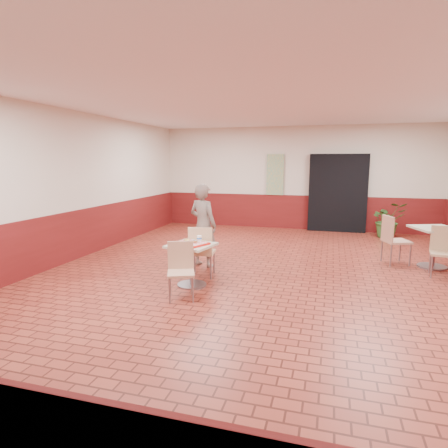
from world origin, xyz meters
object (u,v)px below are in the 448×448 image
(potted_plant, at_px, (388,220))
(chair_second_front, at_px, (443,249))
(long_john_donut, at_px, (194,241))
(second_table, at_px, (434,241))
(serving_tray, at_px, (191,243))
(chair_main_back, at_px, (202,249))
(customer, at_px, (203,225))
(ring_donut, at_px, (187,240))
(main_table, at_px, (191,258))
(chair_main_front, at_px, (181,267))
(paper_cup, at_px, (199,239))
(chair_second_left, at_px, (393,237))

(potted_plant, bearing_deg, chair_second_front, -82.35)
(long_john_donut, xyz_separation_m, second_table, (3.97, 2.27, -0.22))
(potted_plant, bearing_deg, serving_tray, -125.17)
(chair_main_back, xyz_separation_m, second_table, (4.01, 1.78, 0.02))
(chair_main_back, bearing_deg, customer, -81.59)
(long_john_donut, height_order, second_table, second_table)
(ring_donut, distance_m, long_john_donut, 0.18)
(long_john_donut, bearing_deg, potted_plant, 55.31)
(main_table, height_order, long_john_donut, long_john_donut)
(long_john_donut, height_order, potted_plant, potted_plant)
(chair_main_front, height_order, chair_second_front, chair_second_front)
(paper_cup, height_order, chair_second_left, chair_second_left)
(second_table, bearing_deg, potted_plant, 98.83)
(long_john_donut, distance_m, chair_second_front, 4.34)
(chair_main_back, relative_size, ring_donut, 9.12)
(chair_main_front, bearing_deg, serving_tray, 72.14)
(second_table, bearing_deg, chair_main_front, -144.79)
(main_table, relative_size, customer, 0.43)
(chair_second_left, xyz_separation_m, chair_second_front, (0.73, -0.60, -0.04))
(chair_second_left, bearing_deg, potted_plant, -24.70)
(paper_cup, bearing_deg, chair_main_back, 104.56)
(serving_tray, distance_m, long_john_donut, 0.07)
(chair_main_back, distance_m, potted_plant, 5.83)
(customer, height_order, serving_tray, customer)
(serving_tray, relative_size, chair_second_left, 0.52)
(ring_donut, xyz_separation_m, chair_second_left, (3.41, 2.23, -0.20))
(second_table, bearing_deg, long_john_donut, -150.23)
(potted_plant, bearing_deg, chair_main_back, -127.79)
(long_john_donut, xyz_separation_m, chair_second_left, (3.25, 2.32, -0.21))
(chair_second_left, bearing_deg, ring_donut, 104.20)
(chair_second_left, bearing_deg, chair_main_back, 100.03)
(chair_main_back, distance_m, chair_second_front, 4.21)
(serving_tray, relative_size, second_table, 0.64)
(customer, xyz_separation_m, second_table, (4.22, 1.11, -0.27))
(chair_main_front, xyz_separation_m, second_table, (3.97, 2.80, 0.05))
(chair_main_back, height_order, potted_plant, potted_plant)
(paper_cup, xyz_separation_m, chair_second_front, (3.93, 1.62, -0.28))
(main_table, height_order, customer, customer)
(serving_tray, bearing_deg, chair_main_back, 89.34)
(chair_main_front, distance_m, chair_second_front, 4.58)
(customer, relative_size, second_table, 2.06)
(long_john_donut, bearing_deg, chair_second_left, 35.52)
(chair_main_back, relative_size, customer, 0.57)
(long_john_donut, xyz_separation_m, paper_cup, (0.05, 0.10, 0.03))
(ring_donut, bearing_deg, paper_cup, 3.50)
(customer, distance_m, chair_second_front, 4.28)
(chair_main_front, relative_size, serving_tray, 1.68)
(customer, bearing_deg, serving_tray, 118.73)
(main_table, distance_m, ring_donut, 0.30)
(chair_second_front, bearing_deg, chair_main_front, -142.44)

